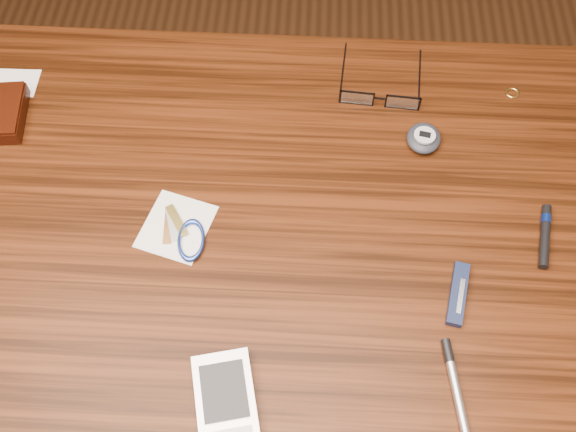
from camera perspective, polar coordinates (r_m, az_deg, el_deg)
name	(u,v)px	position (r m, az deg, el deg)	size (l,w,h in m)	color
ground	(268,390)	(1.52, -1.79, -15.20)	(3.80, 3.80, 0.00)	#472814
desk	(256,265)	(0.91, -2.89, -4.36)	(1.00, 0.70, 0.75)	#361708
eyeglasses	(380,97)	(0.95, 8.16, 10.43)	(0.13, 0.13, 0.03)	black
gold_ring	(512,93)	(1.01, 19.31, 10.28)	(0.02, 0.02, 0.00)	#E7C661
pda_phone	(226,406)	(0.73, -5.51, -16.50)	(0.09, 0.13, 0.02)	#ACACB0
pedometer	(424,138)	(0.91, 11.98, 6.80)	(0.06, 0.06, 0.02)	#21242C
notepad_keys	(184,233)	(0.83, -9.24, -1.54)	(0.10, 0.11, 0.01)	white
pocket_knife	(458,294)	(0.80, 14.87, -6.72)	(0.03, 0.08, 0.01)	#0F1D35
silver_pen	(455,385)	(0.76, 14.63, -14.32)	(0.03, 0.13, 0.01)	#B1B0B5
black_blue_pen	(545,234)	(0.88, 21.89, -1.49)	(0.03, 0.09, 0.01)	black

